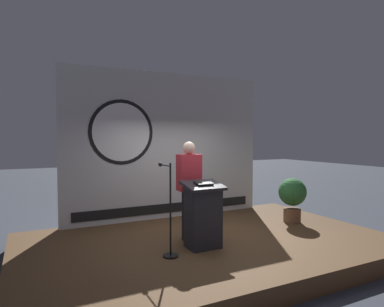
{
  "coord_description": "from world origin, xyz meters",
  "views": [
    {
      "loc": [
        -2.86,
        -5.04,
        2.1
      ],
      "look_at": [
        -0.29,
        0.06,
        1.83
      ],
      "focal_mm": 30.89,
      "sensor_mm": 36.0,
      "label": 1
    }
  ],
  "objects_px": {
    "podium": "(203,215)",
    "speaker_person": "(189,190)",
    "microphone_stand": "(169,223)",
    "potted_plant": "(292,196)"
  },
  "relations": [
    {
      "from": "podium",
      "to": "microphone_stand",
      "type": "height_order",
      "value": "microphone_stand"
    },
    {
      "from": "podium",
      "to": "potted_plant",
      "type": "xyz_separation_m",
      "value": [
        2.48,
        0.57,
        0.03
      ]
    },
    {
      "from": "speaker_person",
      "to": "potted_plant",
      "type": "height_order",
      "value": "speaker_person"
    },
    {
      "from": "podium",
      "to": "speaker_person",
      "type": "bearing_deg",
      "value": 92.25
    },
    {
      "from": "podium",
      "to": "microphone_stand",
      "type": "relative_size",
      "value": 0.77
    },
    {
      "from": "podium",
      "to": "potted_plant",
      "type": "bearing_deg",
      "value": 12.89
    },
    {
      "from": "speaker_person",
      "to": "potted_plant",
      "type": "distance_m",
      "value": 2.52
    },
    {
      "from": "microphone_stand",
      "to": "potted_plant",
      "type": "relative_size",
      "value": 1.51
    },
    {
      "from": "speaker_person",
      "to": "potted_plant",
      "type": "xyz_separation_m",
      "value": [
        2.5,
        0.09,
        -0.32
      ]
    },
    {
      "from": "speaker_person",
      "to": "microphone_stand",
      "type": "relative_size",
      "value": 1.22
    }
  ]
}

